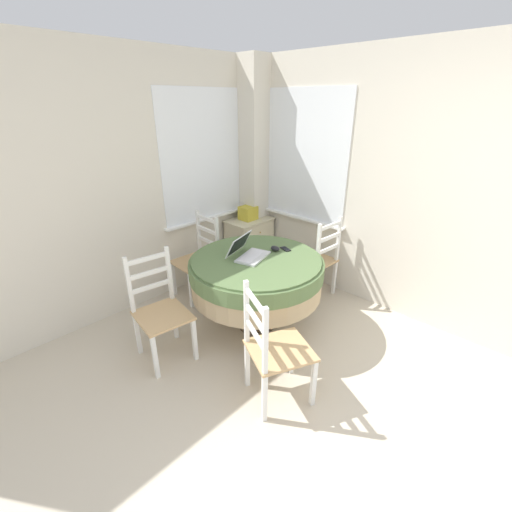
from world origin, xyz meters
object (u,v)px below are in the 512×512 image
object	(u,v)px
laptop	(248,252)
dining_chair_near_back_window	(199,259)
dining_chair_near_right_window	(316,260)
corner_cabinet	(250,244)
dining_chair_left_flank	(160,311)
storage_box	(248,213)
dining_chair_camera_near	(274,350)
computer_mouse	(275,248)
round_dining_table	(256,273)
cell_phone	(285,249)

from	to	relation	value
laptop	dining_chair_near_back_window	size ratio (longest dim) A/B	0.44
dining_chair_near_right_window	corner_cabinet	distance (m)	1.05
dining_chair_near_right_window	dining_chair_left_flank	size ratio (longest dim) A/B	1.00
storage_box	corner_cabinet	bearing A→B (deg)	-56.83
dining_chair_camera_near	corner_cabinet	world-z (taller)	dining_chair_camera_near
laptop	dining_chair_camera_near	size ratio (longest dim) A/B	0.44
computer_mouse	corner_cabinet	bearing A→B (deg)	57.23
computer_mouse	dining_chair_near_right_window	world-z (taller)	dining_chair_near_right_window
round_dining_table	computer_mouse	distance (m)	0.31
computer_mouse	cell_phone	world-z (taller)	computer_mouse
laptop	dining_chair_left_flank	size ratio (longest dim) A/B	0.44
dining_chair_near_right_window	laptop	bearing A→B (deg)	171.16
dining_chair_near_right_window	dining_chair_left_flank	distance (m)	1.81
computer_mouse	dining_chair_near_back_window	distance (m)	1.00
laptop	computer_mouse	bearing A→B (deg)	-18.90
round_dining_table	computer_mouse	size ratio (longest dim) A/B	12.62
round_dining_table	dining_chair_camera_near	xyz separation A→B (m)	(-0.57, -0.72, -0.14)
round_dining_table	dining_chair_near_right_window	world-z (taller)	dining_chair_near_right_window
laptop	dining_chair_near_back_window	bearing A→B (deg)	88.12
laptop	dining_chair_near_right_window	xyz separation A→B (m)	(0.93, -0.14, -0.34)
cell_phone	dining_chair_left_flank	xyz separation A→B (m)	(-1.22, 0.36, -0.30)
dining_chair_camera_near	corner_cabinet	size ratio (longest dim) A/B	1.39
dining_chair_near_right_window	storage_box	world-z (taller)	dining_chair_near_right_window
laptop	dining_chair_near_back_window	distance (m)	0.89
computer_mouse	dining_chair_near_right_window	bearing A→B (deg)	-4.39
laptop	corner_cabinet	distance (m)	1.36
laptop	dining_chair_near_back_window	world-z (taller)	laptop
corner_cabinet	storage_box	xyz separation A→B (m)	(-0.01, 0.01, 0.42)
dining_chair_camera_near	dining_chair_left_flank	xyz separation A→B (m)	(-0.30, 1.02, 0.00)
dining_chair_near_back_window	dining_chair_left_flank	distance (m)	1.06
round_dining_table	computer_mouse	world-z (taller)	computer_mouse
dining_chair_near_back_window	corner_cabinet	size ratio (longest dim) A/B	1.39
dining_chair_near_right_window	dining_chair_camera_near	xyz separation A→B (m)	(-1.47, -0.66, 0.00)
dining_chair_left_flank	dining_chair_near_right_window	bearing A→B (deg)	-11.41
computer_mouse	laptop	bearing A→B (deg)	161.10
dining_chair_near_right_window	dining_chair_camera_near	world-z (taller)	same
dining_chair_left_flank	corner_cabinet	bearing A→B (deg)	21.42
round_dining_table	corner_cabinet	bearing A→B (deg)	47.89
computer_mouse	dining_chair_camera_near	distance (m)	1.13
round_dining_table	dining_chair_near_back_window	size ratio (longest dim) A/B	1.33
dining_chair_camera_near	dining_chair_left_flank	distance (m)	1.06
round_dining_table	corner_cabinet	world-z (taller)	round_dining_table
storage_box	laptop	bearing A→B (deg)	-134.78
dining_chair_near_back_window	dining_chair_left_flank	bearing A→B (deg)	-145.00
laptop	computer_mouse	xyz separation A→B (m)	(0.28, -0.09, -0.02)
corner_cabinet	dining_chair_left_flank	bearing A→B (deg)	-158.58
dining_chair_near_back_window	dining_chair_left_flank	xyz separation A→B (m)	(-0.87, -0.61, 0.00)
dining_chair_left_flank	storage_box	distance (m)	1.91
computer_mouse	corner_cabinet	distance (m)	1.26
round_dining_table	storage_box	xyz separation A→B (m)	(0.88, 1.00, 0.17)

